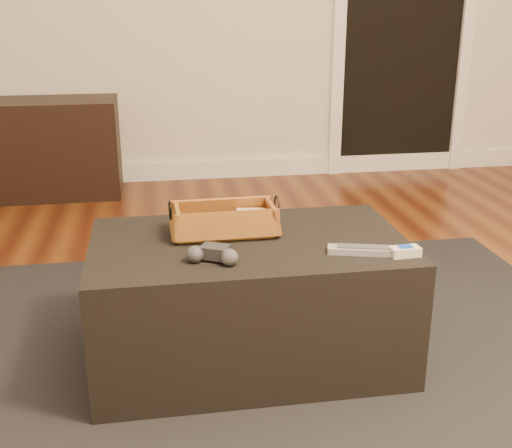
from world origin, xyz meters
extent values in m
cube|color=brown|center=(0.00, 0.00, -0.01)|extent=(5.00, 5.50, 0.01)
cube|color=white|center=(0.00, 2.73, 0.06)|extent=(5.00, 0.04, 0.12)
cube|color=black|center=(1.30, 2.73, 1.02)|extent=(0.82, 0.02, 2.00)
cube|color=white|center=(0.85, 2.72, 1.02)|extent=(0.08, 0.05, 2.05)
cube|color=white|center=(1.75, 2.72, 1.02)|extent=(0.08, 0.05, 2.05)
cube|color=black|center=(-0.12, 0.31, 0.01)|extent=(2.60, 2.00, 0.01)
cube|color=black|center=(-0.12, 0.36, 0.22)|extent=(1.00, 0.60, 0.42)
cube|color=black|center=(-0.20, 0.42, 0.45)|extent=(0.19, 0.06, 0.02)
cube|color=tan|center=(-0.09, 0.46, 0.47)|extent=(0.11, 0.08, 0.05)
cube|color=#A16924|center=(-0.19, 0.43, 0.44)|extent=(0.31, 0.15, 0.01)
cube|color=#995122|center=(-0.19, 0.51, 0.49)|extent=(0.33, 0.04, 0.09)
cube|color=brown|center=(-0.18, 0.36, 0.49)|extent=(0.33, 0.04, 0.09)
cube|color=#A35524|center=(-0.03, 0.44, 0.49)|extent=(0.03, 0.17, 0.09)
cube|color=#9F6824|center=(-0.35, 0.43, 0.49)|extent=(0.03, 0.17, 0.09)
torus|color=black|center=(-0.01, 0.44, 0.52)|extent=(0.01, 0.06, 0.06)
torus|color=black|center=(-0.36, 0.43, 0.52)|extent=(0.01, 0.06, 0.06)
cube|color=#242426|center=(-0.24, 0.21, 0.46)|extent=(0.10, 0.09, 0.04)
sphere|color=#323235|center=(-0.30, 0.21, 0.46)|extent=(0.07, 0.07, 0.05)
sphere|color=#38383B|center=(-0.20, 0.17, 0.46)|extent=(0.07, 0.07, 0.05)
cube|color=#929398|center=(0.20, 0.19, 0.44)|extent=(0.22, 0.10, 0.02)
cube|color=#3F4043|center=(0.20, 0.19, 0.45)|extent=(0.16, 0.07, 0.00)
cube|color=beige|center=(0.32, 0.15, 0.45)|extent=(0.09, 0.05, 0.03)
cube|color=blue|center=(0.32, 0.15, 0.46)|extent=(0.04, 0.03, 0.01)
camera|label=1|loc=(-0.41, -1.53, 1.15)|focal=45.00mm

